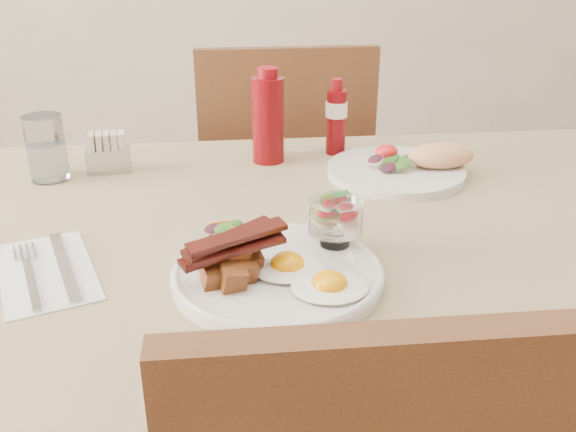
% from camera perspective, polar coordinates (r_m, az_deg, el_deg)
% --- Properties ---
extents(table, '(1.33, 0.88, 0.75)m').
position_cam_1_polar(table, '(1.06, 3.03, -4.99)').
color(table, brown).
rests_on(table, ground).
extents(chair_far, '(0.42, 0.42, 0.93)m').
position_cam_1_polar(chair_far, '(1.71, -0.44, 1.93)').
color(chair_far, brown).
rests_on(chair_far, ground).
extents(main_plate, '(0.28, 0.28, 0.02)m').
position_cam_1_polar(main_plate, '(0.85, -0.93, -5.29)').
color(main_plate, silver).
rests_on(main_plate, table).
extents(fried_eggs, '(0.16, 0.16, 0.03)m').
position_cam_1_polar(fried_eggs, '(0.82, 1.79, -5.26)').
color(fried_eggs, white).
rests_on(fried_eggs, main_plate).
extents(bacon_potato_pile, '(0.14, 0.10, 0.06)m').
position_cam_1_polar(bacon_potato_pile, '(0.82, -4.97, -3.73)').
color(bacon_potato_pile, brown).
rests_on(bacon_potato_pile, main_plate).
extents(side_salad, '(0.07, 0.06, 0.03)m').
position_cam_1_polar(side_salad, '(0.91, -5.51, -1.63)').
color(side_salad, '#244E14').
rests_on(side_salad, main_plate).
extents(fruit_cup, '(0.08, 0.08, 0.08)m').
position_cam_1_polar(fruit_cup, '(0.90, 4.24, -0.02)').
color(fruit_cup, white).
rests_on(fruit_cup, main_plate).
extents(second_plate, '(0.28, 0.26, 0.06)m').
position_cam_1_polar(second_plate, '(1.22, 10.52, 4.37)').
color(second_plate, silver).
rests_on(second_plate, table).
extents(ketchup_bottle, '(0.08, 0.08, 0.19)m').
position_cam_1_polar(ketchup_bottle, '(1.26, -1.78, 8.68)').
color(ketchup_bottle, '#5E0509').
rests_on(ketchup_bottle, table).
extents(hot_sauce_bottle, '(0.05, 0.05, 0.15)m').
position_cam_1_polar(hot_sauce_bottle, '(1.31, 4.31, 8.68)').
color(hot_sauce_bottle, '#5E0509').
rests_on(hot_sauce_bottle, table).
extents(sugar_caddy, '(0.09, 0.06, 0.08)m').
position_cam_1_polar(sugar_caddy, '(1.26, -15.68, 5.28)').
color(sugar_caddy, '#AEAEB2').
rests_on(sugar_caddy, table).
extents(water_glass, '(0.07, 0.07, 0.12)m').
position_cam_1_polar(water_glass, '(1.25, -20.64, 5.38)').
color(water_glass, white).
rests_on(water_glass, table).
extents(napkin_cutlery, '(0.18, 0.24, 0.01)m').
position_cam_1_polar(napkin_cutlery, '(0.93, -20.58, -4.57)').
color(napkin_cutlery, white).
rests_on(napkin_cutlery, table).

